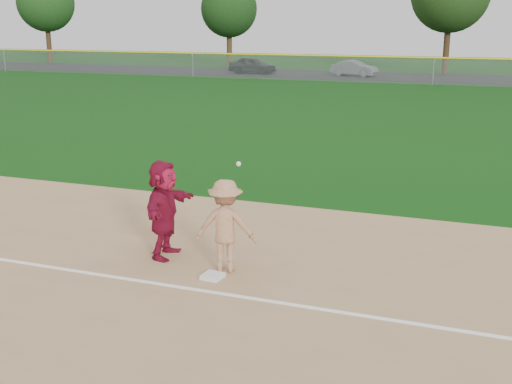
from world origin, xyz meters
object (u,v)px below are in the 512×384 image
(car_left, at_px, (252,65))
(base_runner, at_px, (164,209))
(first_base, at_px, (213,276))
(car_mid, at_px, (354,68))

(car_left, bearing_deg, base_runner, -157.43)
(first_base, bearing_deg, car_mid, 98.58)
(car_left, bearing_deg, car_mid, -82.82)
(base_runner, xyz_separation_m, car_mid, (-5.52, 45.00, -0.36))
(car_left, xyz_separation_m, car_mid, (9.29, 0.49, -0.08))
(base_runner, xyz_separation_m, car_left, (-14.81, 44.51, -0.28))
(first_base, relative_size, car_mid, 0.09)
(car_mid, bearing_deg, car_left, 105.80)
(first_base, xyz_separation_m, base_runner, (-1.39, 0.75, 0.97))
(first_base, height_order, car_left, car_left)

